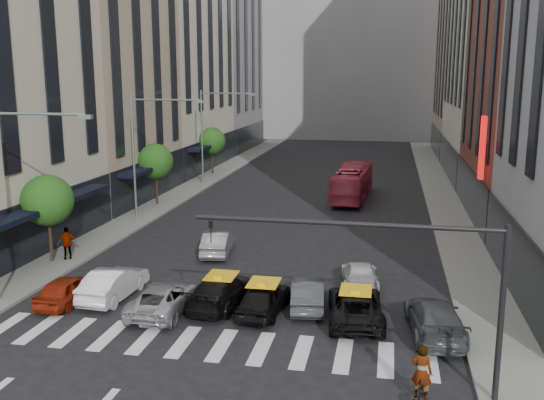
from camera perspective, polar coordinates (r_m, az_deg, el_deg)
The scene contains 31 objects.
ground at distance 23.62m, azimuth -7.21°, elevation -14.80°, with size 160.00×160.00×0.00m, color black.
sidewalk_left at distance 54.30m, azimuth -8.91°, elevation 0.43°, with size 3.00×96.00×0.15m, color slate.
sidewalk_right at distance 51.32m, azimuth 16.02°, elevation -0.53°, with size 3.00×96.00×0.15m, color slate.
building_left_b at distance 53.65m, azimuth -15.74°, elevation 12.83°, with size 8.00×16.00×24.00m, color tan.
building_left_c at distance 70.61m, azimuth -9.18°, elevation 17.59°, with size 8.00×20.00×36.00m, color beige.
building_left_d at distance 88.43m, azimuth -4.76°, elevation 14.51°, with size 8.00×18.00×30.00m, color gray.
building_right_b at distance 48.20m, azimuth 23.92°, elevation 13.66°, with size 8.00×18.00×26.00m, color brown.
building_right_d at distance 85.72m, azimuth 18.36°, elevation 13.40°, with size 8.00×18.00×28.00m, color tan.
building_far at distance 105.53m, azimuth 7.58°, elevation 15.61°, with size 30.00×10.00×36.00m, color gray.
tree_near at distance 36.00m, azimuth -20.37°, elevation -0.04°, with size 2.88×2.88×4.95m.
tree_mid at distance 50.13m, azimuth -10.91°, elevation 3.59°, with size 2.88×2.88×4.95m.
tree_far at distance 65.14m, azimuth -5.67°, elevation 5.55°, with size 2.88×2.88×4.95m.
streetlamp_near at distance 29.73m, azimuth -23.73°, elevation 1.79°, with size 5.38×0.25×9.00m.
streetlamp_mid at distance 43.69m, azimuth -11.80°, elevation 5.37°, with size 5.38×0.25×9.00m.
streetlamp_far at distance 58.70m, azimuth -5.74°, elevation 7.09°, with size 5.38×0.25×9.00m.
traffic_signal at distance 19.98m, azimuth 13.07°, elevation -6.17°, with size 10.10×0.20×6.00m.
liberty_sign at distance 40.70m, azimuth 19.19°, elevation 4.66°, with size 0.30×0.70×4.00m.
car_red at distance 30.17m, azimuth -18.71°, elevation -7.99°, with size 1.58×3.93×1.34m, color maroon.
car_white_front at distance 30.18m, azimuth -14.67°, elevation -7.56°, with size 1.60×4.58×1.51m, color silver.
car_silver at distance 27.98m, azimuth -10.19°, elevation -9.09°, with size 2.21×4.80×1.33m, color #ADACB2.
taxi_left at distance 28.38m, azimuth -4.75°, elevation -8.53°, with size 2.02×4.96×1.44m, color black.
taxi_center at distance 27.41m, azimuth -0.76°, elevation -9.24°, with size 1.69×4.20×1.43m, color black.
car_grey_mid at distance 28.15m, azimuth 3.37°, elevation -8.75°, with size 1.45×4.15×1.37m, color #383B3F.
taxi_right at distance 26.89m, azimuth 7.86°, elevation -9.83°, with size 2.30×5.00×1.39m, color black.
car_grey_curb at distance 26.11m, azimuth 15.09°, elevation -10.70°, with size 2.07×5.08×1.47m, color #44484C.
car_row2_left at distance 36.33m, azimuth -5.15°, elevation -4.02°, with size 1.50×4.31×1.42m, color #A1A1A6.
car_row2_right at distance 31.17m, azimuth 8.26°, elevation -6.94°, with size 1.73×4.26×1.24m, color silver.
bus at distance 52.60m, azimuth 7.57°, elevation 1.64°, with size 2.44×10.42×2.90m, color #C53A54.
motorcycle at distance 21.06m, azimuth 13.81°, elevation -17.16°, with size 0.60×1.73×0.91m, color black.
rider at distance 20.44m, azimuth 14.00°, elevation -13.77°, with size 0.67×0.44×1.84m, color gray.
pedestrian_far at distance 36.56m, azimuth -18.70°, elevation -3.88°, with size 1.11×0.46×1.89m, color gray.
Camera 1 is at (6.83, -20.04, 10.47)m, focal length 40.00 mm.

